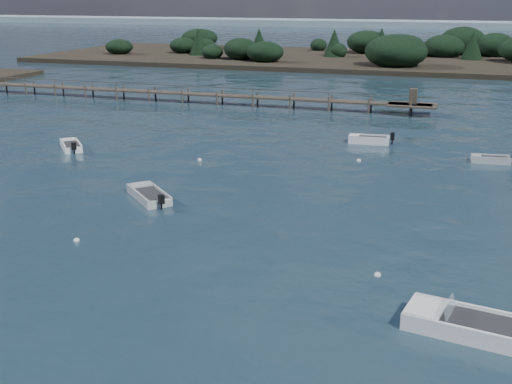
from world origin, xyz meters
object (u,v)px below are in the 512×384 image
(tender_far_grey, at_px, (71,147))
(dinghy_mid_grey, at_px, (149,197))
(dinghy_mid_white_a, at_px, (481,331))
(jetty, at_px, (185,94))
(tender_far_grey_b, at_px, (491,161))
(tender_far_white, at_px, (369,141))

(tender_far_grey, bearing_deg, dinghy_mid_grey, -39.20)
(dinghy_mid_white_a, bearing_deg, jetty, 125.50)
(tender_far_grey_b, distance_m, dinghy_mid_grey, 25.66)
(tender_far_grey, relative_size, tender_far_white, 0.90)
(dinghy_mid_grey, bearing_deg, dinghy_mid_white_a, -29.58)
(dinghy_mid_white_a, relative_size, tender_far_grey_b, 1.92)
(jetty, bearing_deg, tender_far_grey, -87.84)
(dinghy_mid_grey, xyz_separation_m, jetty, (-13.04, 34.35, 0.83))
(tender_far_grey, distance_m, dinghy_mid_grey, 15.64)
(tender_far_grey, xyz_separation_m, tender_far_white, (22.62, 9.71, 0.01))
(tender_far_grey, xyz_separation_m, dinghy_mid_white_a, (31.38, -20.82, 0.01))
(jetty, bearing_deg, dinghy_mid_grey, -69.21)
(tender_far_grey, height_order, dinghy_mid_white_a, dinghy_mid_white_a)
(tender_far_grey_b, xyz_separation_m, dinghy_mid_grey, (-20.11, -15.93, 0.00))
(tender_far_grey_b, bearing_deg, tender_far_grey, -169.37)
(tender_far_grey, xyz_separation_m, jetty, (-0.92, 24.47, 0.82))
(tender_far_grey, bearing_deg, dinghy_mid_white_a, -33.56)
(dinghy_mid_grey, distance_m, jetty, 36.75)
(tender_far_grey, height_order, tender_far_white, tender_far_white)
(dinghy_mid_white_a, bearing_deg, dinghy_mid_grey, 150.42)
(dinghy_mid_white_a, relative_size, dinghy_mid_grey, 1.51)
(dinghy_mid_white_a, xyz_separation_m, tender_far_grey_b, (0.85, 26.87, -0.03))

